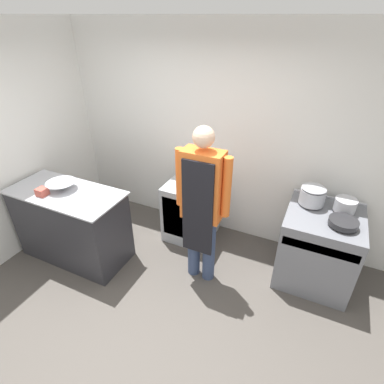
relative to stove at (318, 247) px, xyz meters
name	(u,v)px	position (x,y,z in m)	size (l,w,h in m)	color
ground_plane	(137,318)	(-1.54, -1.38, -0.44)	(14.00, 14.00, 0.00)	#4C4742
wall_back	(210,136)	(-1.54, 0.48, 0.91)	(8.00, 0.05, 2.70)	white
wall_left	(42,134)	(-3.55, -0.38, 0.91)	(0.05, 8.00, 2.70)	white
prep_counter	(73,224)	(-2.78, -0.88, 0.03)	(1.38, 0.65, 0.94)	#2D2D33
stove	(318,247)	(0.00, 0.00, 0.00)	(0.79, 0.80, 0.90)	slate
fridge_unit	(191,210)	(-1.63, 0.11, -0.03)	(0.62, 0.64, 0.81)	#A8ADB2
person_cook	(202,201)	(-1.19, -0.55, 0.60)	(0.59, 0.24, 1.84)	#38476B
mixing_bowl	(62,186)	(-2.84, -0.85, 0.54)	(0.34, 0.34, 0.10)	#B2B5BC
plastic_tub	(42,192)	(-2.94, -1.04, 0.54)	(0.11, 0.11, 0.09)	#B24C3F
stock_pot	(313,195)	(-0.18, 0.14, 0.56)	(0.27, 0.27, 0.21)	#B2B5BC
saute_pan	(343,222)	(0.16, -0.14, 0.48)	(0.28, 0.28, 0.06)	#262628
sauce_pot	(345,205)	(0.16, 0.14, 0.53)	(0.22, 0.22, 0.14)	#B2B5BC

